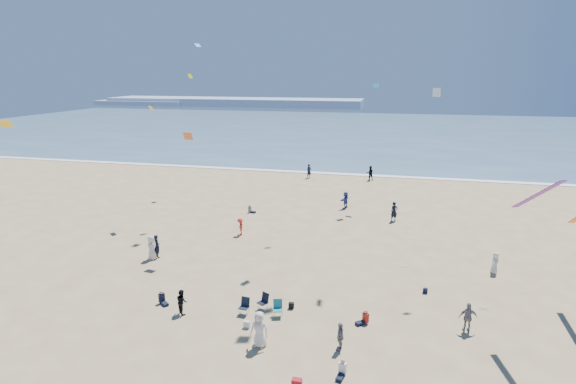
# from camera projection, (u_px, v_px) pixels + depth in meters

# --- Properties ---
(ground) EXTENTS (220.00, 220.00, 0.00)m
(ground) POSITION_uv_depth(u_px,v_px,m) (205.00, 384.00, 20.39)
(ground) COLOR tan
(ground) RESTS_ON ground
(ocean) EXTENTS (220.00, 100.00, 0.06)m
(ocean) POSITION_uv_depth(u_px,v_px,m) (361.00, 131.00, 109.79)
(ocean) COLOR #476B84
(ocean) RESTS_ON ground
(surf_line) EXTENTS (220.00, 1.20, 0.08)m
(surf_line) POSITION_uv_depth(u_px,v_px,m) (334.00, 174.00, 62.73)
(surf_line) COLOR white
(surf_line) RESTS_ON ground
(headland_far) EXTENTS (110.00, 20.00, 3.20)m
(headland_far) POSITION_uv_depth(u_px,v_px,m) (233.00, 102.00, 193.16)
(headland_far) COLOR #7A8EA8
(headland_far) RESTS_ON ground
(headland_near) EXTENTS (40.00, 14.00, 2.00)m
(headland_near) POSITION_uv_depth(u_px,v_px,m) (144.00, 103.00, 197.41)
(headland_near) COLOR #7A8EA8
(headland_near) RESTS_ON ground
(standing_flyers) EXTENTS (25.46, 48.04, 1.94)m
(standing_flyers) POSITION_uv_depth(u_px,v_px,m) (315.00, 236.00, 36.45)
(standing_flyers) COLOR silver
(standing_flyers) RESTS_ON ground
(seated_group) EXTENTS (13.68, 28.62, 0.84)m
(seated_group) POSITION_uv_depth(u_px,v_px,m) (273.00, 299.00, 27.12)
(seated_group) COLOR white
(seated_group) RESTS_ON ground
(chair_cluster) EXTENTS (2.70, 1.54, 1.00)m
(chair_cluster) POSITION_uv_depth(u_px,v_px,m) (261.00, 306.00, 26.21)
(chair_cluster) COLOR black
(chair_cluster) RESTS_ON ground
(white_tote) EXTENTS (0.35, 0.20, 0.40)m
(white_tote) POSITION_uv_depth(u_px,v_px,m) (247.00, 324.00, 24.82)
(white_tote) COLOR silver
(white_tote) RESTS_ON ground
(black_backpack) EXTENTS (0.30, 0.22, 0.38)m
(black_backpack) POSITION_uv_depth(u_px,v_px,m) (291.00, 306.00, 26.85)
(black_backpack) COLOR black
(black_backpack) RESTS_ON ground
(cooler) EXTENTS (0.45, 0.30, 0.30)m
(cooler) POSITION_uv_depth(u_px,v_px,m) (297.00, 382.00, 20.27)
(cooler) COLOR #A3171F
(cooler) RESTS_ON ground
(navy_bag) EXTENTS (0.28, 0.18, 0.34)m
(navy_bag) POSITION_uv_depth(u_px,v_px,m) (425.00, 291.00, 28.74)
(navy_bag) COLOR black
(navy_bag) RESTS_ON ground
(kites_aloft) EXTENTS (43.11, 41.12, 27.10)m
(kites_aloft) POSITION_uv_depth(u_px,v_px,m) (428.00, 58.00, 26.83)
(kites_aloft) COLOR #C9FF16
(kites_aloft) RESTS_ON ground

